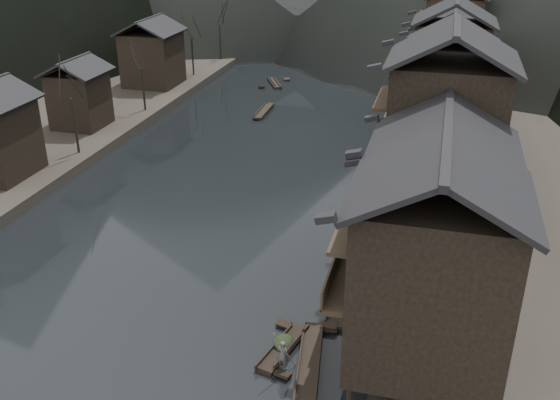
% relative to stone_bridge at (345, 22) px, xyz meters
% --- Properties ---
extents(water, '(300.00, 300.00, 0.00)m').
position_rel_stone_bridge_xyz_m(water, '(0.00, -72.00, -5.11)').
color(water, black).
rests_on(water, ground).
extents(left_bank, '(40.00, 200.00, 1.20)m').
position_rel_stone_bridge_xyz_m(left_bank, '(-35.00, -32.00, -4.51)').
color(left_bank, '#2D2823').
rests_on(left_bank, ground).
extents(stilt_houses, '(9.00, 67.60, 16.48)m').
position_rel_stone_bridge_xyz_m(stilt_houses, '(17.28, -52.86, 3.76)').
color(stilt_houses, black).
rests_on(stilt_houses, ground).
extents(left_houses, '(8.10, 53.20, 8.73)m').
position_rel_stone_bridge_xyz_m(left_houses, '(-20.50, -51.88, 0.55)').
color(left_houses, black).
rests_on(left_houses, left_bank).
extents(bare_trees, '(3.86, 70.66, 7.72)m').
position_rel_stone_bridge_xyz_m(bare_trees, '(-17.00, -42.97, 1.44)').
color(bare_trees, black).
rests_on(bare_trees, left_bank).
extents(moored_sampans, '(2.84, 62.70, 0.47)m').
position_rel_stone_bridge_xyz_m(moored_sampans, '(11.86, -51.45, -4.91)').
color(moored_sampans, black).
rests_on(moored_sampans, water).
extents(midriver_boats, '(4.61, 19.23, 0.45)m').
position_rel_stone_bridge_xyz_m(midriver_boats, '(-4.76, -29.13, -4.91)').
color(midriver_boats, black).
rests_on(midriver_boats, water).
extents(stone_bridge, '(40.00, 6.00, 9.00)m').
position_rel_stone_bridge_xyz_m(stone_bridge, '(0.00, 0.00, 0.00)').
color(stone_bridge, '#4C4C4F').
rests_on(stone_bridge, ground).
extents(hero_sampan, '(2.08, 5.01, 0.43)m').
position_rel_stone_bridge_xyz_m(hero_sampan, '(9.82, -77.93, -4.91)').
color(hero_sampan, black).
rests_on(hero_sampan, water).
extents(cargo_heap, '(1.09, 1.43, 0.65)m').
position_rel_stone_bridge_xyz_m(cargo_heap, '(9.77, -77.71, -4.35)').
color(cargo_heap, black).
rests_on(cargo_heap, hero_sampan).
extents(boatman, '(0.74, 0.56, 1.81)m').
position_rel_stone_bridge_xyz_m(boatman, '(10.24, -79.61, -3.77)').
color(boatman, '#4F4F51').
rests_on(boatman, hero_sampan).
extents(bamboo_pole, '(1.03, 1.70, 3.55)m').
position_rel_stone_bridge_xyz_m(bamboo_pole, '(10.44, -79.61, -1.09)').
color(bamboo_pole, '#8C7A51').
rests_on(bamboo_pole, boatman).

